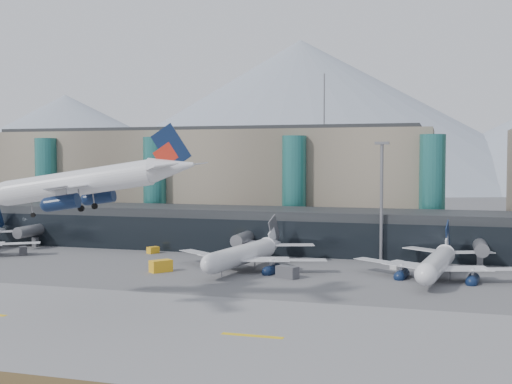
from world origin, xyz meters
TOP-DOWN VIEW (x-y plane):
  - ground at (0.00, 0.00)m, footprint 900.00×900.00m
  - runway_strip at (0.00, -15.00)m, footprint 400.00×40.00m
  - runway_markings at (-0.00, -15.00)m, footprint 128.00×1.00m
  - concourse at (-0.02, 57.73)m, footprint 170.00×27.00m
  - terminal_main at (-25.00, 90.00)m, footprint 130.00×30.00m
  - teal_towers at (-14.99, 74.01)m, footprint 116.40×19.40m
  - mountain_ridge at (15.97, 380.00)m, footprint 910.00×400.00m
  - lightmast_mid at (30.00, 48.00)m, footprint 3.00×1.20m
  - hero_jet at (-5.31, -7.91)m, footprint 32.35×32.66m
  - jet_parked_mid at (5.35, 32.38)m, footprint 34.05×34.36m
  - jet_parked_right at (42.03, 32.35)m, footprint 33.39×33.40m
  - veh_b at (-22.01, 45.21)m, footprint 2.61×3.07m
  - veh_c at (15.19, 23.79)m, footprint 4.51×3.55m
  - veh_d at (33.85, 39.64)m, footprint 2.58×3.19m
  - veh_f at (-49.95, 35.29)m, footprint 3.22×3.48m
  - veh_g at (13.91, 30.14)m, footprint 2.59×2.79m
  - veh_h at (-9.93, 23.22)m, footprint 4.31×4.66m

SIDE VIEW (x-z plane):
  - ground at x=0.00m, z-range 0.00..0.00m
  - runway_strip at x=0.00m, z-range 0.00..0.04m
  - runway_markings at x=0.00m, z-range 0.04..0.06m
  - veh_g at x=13.91m, z-range 0.00..1.42m
  - veh_b at x=-22.01m, z-range 0.00..1.52m
  - veh_d at x=33.85m, z-range 0.00..1.61m
  - veh_f at x=-49.95m, z-range 0.00..1.74m
  - veh_c at x=15.19m, z-range 0.00..2.22m
  - veh_h at x=-9.93m, z-range 0.00..2.31m
  - jet_parked_right at x=42.03m, z-range -1.32..9.53m
  - jet_parked_mid at x=5.35m, z-range -1.35..9.76m
  - concourse at x=-0.02m, z-range -0.03..9.97m
  - teal_towers at x=-14.99m, z-range -8.99..37.01m
  - lightmast_mid at x=30.00m, z-range 1.62..27.22m
  - terminal_main at x=-25.00m, z-range -0.06..30.94m
  - hero_jet at x=-5.31m, z-range 14.48..25.04m
  - mountain_ridge at x=15.97m, z-range -9.26..100.74m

